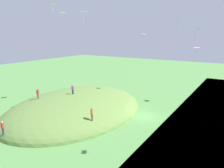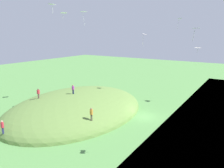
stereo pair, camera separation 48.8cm
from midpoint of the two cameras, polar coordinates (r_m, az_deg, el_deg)
The scene contains 13 objects.
ground_plane at distance 35.99m, azimuth 8.89°, elevation -8.58°, with size 160.00×160.00×0.00m, color #568D47.
grass_hill at distance 38.80m, azimuth -9.09°, elevation -6.97°, with size 20.48×27.65×6.52m, color olive.
person_walking_path at distance 36.94m, azimuth -10.01°, elevation -1.15°, with size 0.52×0.52×1.59m.
person_with_child at distance 30.56m, azimuth -26.89°, elevation -9.84°, with size 0.40×0.40×1.82m.
person_on_hilltop at distance 29.25m, azimuth -5.07°, elevation -7.61°, with size 0.57×0.57×1.83m.
person_near_shore at distance 37.46m, azimuth -18.77°, elevation -2.12°, with size 0.53×0.53×1.68m.
kite_0 at distance 36.42m, azimuth -7.13°, elevation 18.47°, with size 1.16×1.29×2.17m.
kite_1 at distance 29.57m, azimuth -15.29°, elevation 19.83°, with size 1.04×1.17×1.17m.
kite_2 at distance 43.31m, azimuth 22.25°, elevation 8.94°, with size 1.22×1.02×1.14m.
kite_3 at distance 46.56m, azimuth 17.93°, elevation 16.23°, with size 1.00×1.23×2.06m.
kite_4 at distance 22.00m, azimuth 22.11°, elevation 13.50°, with size 0.88×0.95×1.26m.
kite_6 at distance 39.81m, azimuth 8.97°, elevation 12.87°, with size 0.86×1.12×2.27m.
kite_7 at distance 43.22m, azimuth -12.51°, elevation 18.06°, with size 1.21×1.34×1.17m.
Camera 2 is at (-13.64, 30.54, 13.19)m, focal length 34.17 mm.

